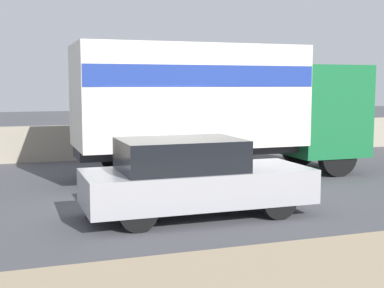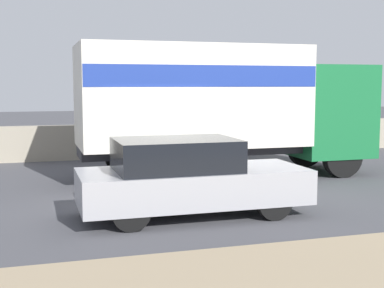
% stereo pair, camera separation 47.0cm
% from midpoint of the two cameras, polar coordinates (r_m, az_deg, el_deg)
% --- Properties ---
extents(ground_plane, '(80.00, 80.00, 0.00)m').
position_cam_midpoint_polar(ground_plane, '(11.26, -2.89, -6.31)').
color(ground_plane, '#47474C').
extents(stone_wall_backdrop, '(60.00, 0.35, 1.14)m').
position_cam_midpoint_polar(stone_wall_backdrop, '(18.09, -9.23, 0.28)').
color(stone_wall_backdrop, '#A39984').
rests_on(stone_wall_backdrop, ground_plane).
extents(box_truck, '(7.83, 2.57, 3.46)m').
position_cam_midpoint_polar(box_truck, '(14.19, 1.65, 4.70)').
color(box_truck, '#196B38').
rests_on(box_truck, ground_plane).
extents(car_hatchback, '(4.27, 1.71, 1.47)m').
position_cam_midpoint_polar(car_hatchback, '(10.03, -1.29, -3.61)').
color(car_hatchback, '#9E9EA3').
rests_on(car_hatchback, ground_plane).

